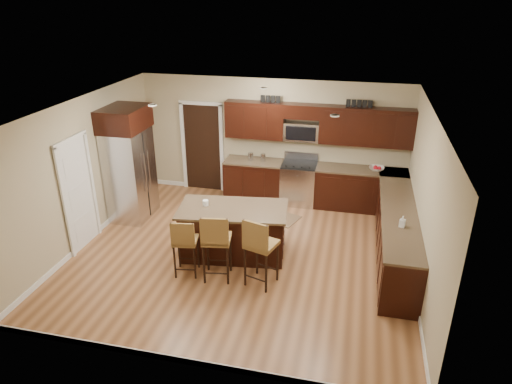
% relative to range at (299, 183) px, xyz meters
% --- Properties ---
extents(floor, '(6.00, 6.00, 0.00)m').
position_rel_range_xyz_m(floor, '(-0.68, -2.45, -0.47)').
color(floor, '#95623B').
rests_on(floor, ground).
extents(ceiling, '(6.00, 6.00, 0.00)m').
position_rel_range_xyz_m(ceiling, '(-0.68, -2.45, 2.23)').
color(ceiling, silver).
rests_on(ceiling, wall_back).
extents(wall_back, '(6.00, 0.00, 6.00)m').
position_rel_range_xyz_m(wall_back, '(-0.68, 0.30, 0.88)').
color(wall_back, tan).
rests_on(wall_back, floor).
extents(wall_left, '(0.00, 5.50, 5.50)m').
position_rel_range_xyz_m(wall_left, '(-3.68, -2.45, 0.88)').
color(wall_left, tan).
rests_on(wall_left, floor).
extents(wall_right, '(0.00, 5.50, 5.50)m').
position_rel_range_xyz_m(wall_right, '(2.32, -2.45, 0.88)').
color(wall_right, tan).
rests_on(wall_right, floor).
extents(base_cabinets, '(4.02, 3.96, 0.92)m').
position_rel_range_xyz_m(base_cabinets, '(1.22, -1.01, -0.01)').
color(base_cabinets, black).
rests_on(base_cabinets, floor).
extents(upper_cabinets, '(4.00, 0.33, 0.80)m').
position_rel_range_xyz_m(upper_cabinets, '(0.36, 0.13, 1.37)').
color(upper_cabinets, black).
rests_on(upper_cabinets, wall_back).
extents(range, '(0.76, 0.64, 1.11)m').
position_rel_range_xyz_m(range, '(0.00, 0.00, 0.00)').
color(range, silver).
rests_on(range, floor).
extents(microwave, '(0.76, 0.31, 0.40)m').
position_rel_range_xyz_m(microwave, '(0.00, 0.15, 1.15)').
color(microwave, silver).
rests_on(microwave, upper_cabinets).
extents(doorway, '(0.85, 0.03, 2.06)m').
position_rel_range_xyz_m(doorway, '(-2.33, 0.28, 0.56)').
color(doorway, black).
rests_on(doorway, floor).
extents(pantry_door, '(0.03, 0.80, 2.04)m').
position_rel_range_xyz_m(pantry_door, '(-3.66, -2.75, 0.55)').
color(pantry_door, white).
rests_on(pantry_door, floor).
extents(letter_decor, '(2.20, 0.03, 0.15)m').
position_rel_range_xyz_m(letter_decor, '(0.22, 0.13, 1.82)').
color(letter_decor, black).
rests_on(letter_decor, upper_cabinets).
extents(island, '(2.02, 1.24, 0.92)m').
position_rel_range_xyz_m(island, '(-0.84, -2.44, -0.04)').
color(island, black).
rests_on(island, floor).
extents(stool_left, '(0.45, 0.45, 1.04)m').
position_rel_range_xyz_m(stool_left, '(-1.43, -3.28, 0.18)').
color(stool_left, olive).
rests_on(stool_left, floor).
extents(stool_mid, '(0.52, 0.52, 1.21)m').
position_rel_range_xyz_m(stool_mid, '(-0.88, -3.29, 0.28)').
color(stool_mid, olive).
rests_on(stool_mid, floor).
extents(stool_right, '(0.57, 0.57, 1.21)m').
position_rel_range_xyz_m(stool_right, '(-0.17, -3.29, 0.28)').
color(stool_right, olive).
rests_on(stool_right, floor).
extents(refrigerator, '(0.79, 1.01, 2.35)m').
position_rel_range_xyz_m(refrigerator, '(-3.30, -1.45, 0.73)').
color(refrigerator, silver).
rests_on(refrigerator, floor).
extents(floor_mat, '(1.06, 0.88, 0.01)m').
position_rel_range_xyz_m(floor_mat, '(-0.33, -0.85, -0.47)').
color(floor_mat, brown).
rests_on(floor_mat, floor).
extents(fruit_bowl, '(0.34, 0.34, 0.08)m').
position_rel_range_xyz_m(fruit_bowl, '(1.65, -0.00, 0.49)').
color(fruit_bowl, silver).
rests_on(fruit_bowl, base_cabinets).
extents(soap_bottle, '(0.11, 0.11, 0.19)m').
position_rel_range_xyz_m(soap_bottle, '(2.02, -2.48, 0.54)').
color(soap_bottle, '#B2B2B2').
rests_on(soap_bottle, base_cabinets).
extents(canister_tall, '(0.12, 0.12, 0.18)m').
position_rel_range_xyz_m(canister_tall, '(-1.10, -0.00, 0.54)').
color(canister_tall, silver).
rests_on(canister_tall, base_cabinets).
extents(canister_short, '(0.11, 0.11, 0.18)m').
position_rel_range_xyz_m(canister_short, '(-0.82, -0.00, 0.54)').
color(canister_short, silver).
rests_on(canister_short, base_cabinets).
extents(island_jar, '(0.10, 0.10, 0.10)m').
position_rel_range_xyz_m(island_jar, '(-1.34, -2.44, 0.50)').
color(island_jar, white).
rests_on(island_jar, island).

